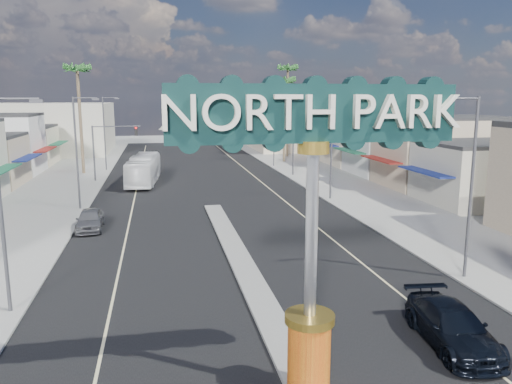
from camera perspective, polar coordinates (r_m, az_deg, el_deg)
name	(u,v)px	position (r m, az deg, el deg)	size (l,w,h in m)	color
ground	(211,205)	(42.48, -5.15, -1.43)	(160.00, 160.00, 0.00)	gray
road	(211,204)	(42.48, -5.15, -1.43)	(20.00, 120.00, 0.01)	black
median_island	(243,265)	(27.15, -1.53, -8.30)	(1.30, 30.00, 0.16)	gray
sidewalk_left	(36,211)	(43.36, -23.89, -1.99)	(8.00, 120.00, 0.12)	gray
sidewalk_right	(366,198)	(46.03, 12.45, -0.62)	(8.00, 120.00, 0.12)	gray
storefront_row_right	(402,149)	(61.51, 16.32, 4.79)	(12.00, 42.00, 6.00)	#B7B29E
backdrop_far_left	(46,128)	(88.25, -22.89, 6.72)	(20.00, 20.00, 8.00)	#B7B29E
backdrop_far_right	(307,125)	(90.35, 5.82, 7.58)	(20.00, 20.00, 8.00)	beige
gateway_sign	(312,205)	(14.28, 6.45, -1.52)	(8.20, 1.50, 9.15)	red
traffic_signal_left	(111,142)	(55.72, -16.26, 5.53)	(5.09, 0.45, 6.00)	#47474C
traffic_signal_right	(278,139)	(57.10, 2.52, 6.07)	(5.09, 0.45, 6.00)	#47474C
streetlight_l_near	(4,195)	(22.52, -26.88, -0.33)	(2.03, 0.22, 9.00)	#47474C
streetlight_l_mid	(78,147)	(41.95, -19.64, 4.84)	(2.03, 0.22, 9.00)	#47474C
streetlight_l_far	(106,130)	(63.73, -16.81, 6.82)	(2.03, 0.22, 9.00)	#47474C
streetlight_r_near	(469,179)	(26.17, 23.16, 1.36)	(2.03, 0.22, 9.00)	#47474C
streetlight_r_mid	(330,143)	(44.01, 8.43, 5.60)	(2.03, 0.22, 9.00)	#47474C
streetlight_r_far	(273,128)	(65.11, 1.93, 7.35)	(2.03, 0.22, 9.00)	#47474C
palm_left_far	(77,75)	(61.98, -19.74, 12.51)	(2.60, 2.60, 13.10)	brown
palm_right_mid	(285,85)	(69.50, 3.30, 12.12)	(2.60, 2.60, 12.10)	brown
palm_right_far	(288,74)	(75.87, 3.67, 13.35)	(2.60, 2.60, 14.10)	brown
suv_right	(452,326)	(20.16, 21.52, -14.08)	(2.06, 5.06, 1.47)	black
car_parked_left	(90,219)	(36.01, -18.43, -2.99)	(1.71, 4.26, 1.45)	slate
city_bus	(144,169)	(53.71, -12.72, 2.53)	(2.51, 10.75, 2.99)	white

